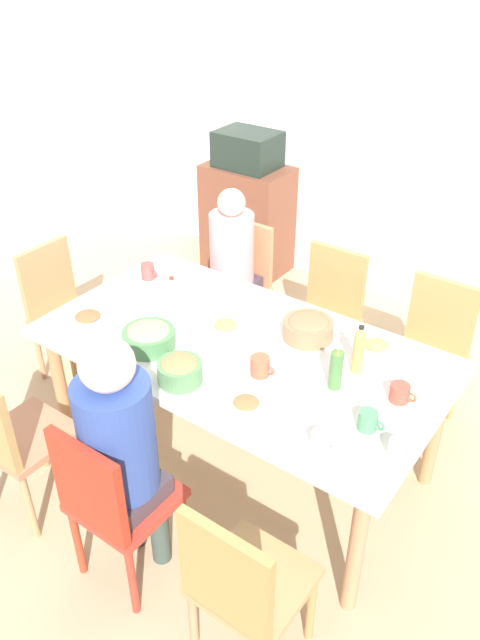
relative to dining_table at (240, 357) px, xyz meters
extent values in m
plane|color=tan|center=(0.00, 0.00, -0.70)|extent=(6.79, 6.79, 0.00)
cube|color=white|center=(0.00, 2.21, 0.60)|extent=(5.90, 0.12, 2.60)
cube|color=silver|center=(0.00, 0.00, 0.05)|extent=(2.03, 1.09, 0.04)
cylinder|color=#B17D4F|center=(-0.91, -0.45, -0.33)|extent=(0.07, 0.07, 0.74)
cylinder|color=tan|center=(0.91, -0.45, -0.33)|extent=(0.07, 0.07, 0.74)
cylinder|color=#A37F4D|center=(-0.91, 0.45, -0.33)|extent=(0.07, 0.07, 0.74)
cylinder|color=#A37C51|center=(0.91, 0.45, -0.33)|extent=(0.07, 0.07, 0.74)
cube|color=#B33528|center=(0.00, -0.85, -0.26)|extent=(0.40, 0.40, 0.04)
cylinder|color=#B13720|center=(-0.17, -1.02, -0.49)|extent=(0.04, 0.04, 0.43)
cylinder|color=#B33325|center=(0.17, -1.02, -0.49)|extent=(0.04, 0.04, 0.43)
cylinder|color=red|center=(-0.17, -0.68, -0.49)|extent=(0.04, 0.04, 0.43)
cylinder|color=#AE2E2A|center=(0.17, -0.68, -0.49)|extent=(0.04, 0.04, 0.43)
cube|color=#AE2E1B|center=(0.00, -1.03, -0.03)|extent=(0.38, 0.04, 0.45)
cylinder|color=#3D453A|center=(-0.08, -0.75, -0.48)|extent=(0.09, 0.09, 0.45)
cylinder|color=#364641|center=(0.08, -0.75, -0.48)|extent=(0.09, 0.09, 0.45)
cube|color=#453840|center=(0.00, -0.85, -0.20)|extent=(0.30, 0.30, 0.10)
cylinder|color=#324A93|center=(0.00, -0.85, 0.11)|extent=(0.31, 0.31, 0.53)
sphere|color=beige|center=(0.00, -0.85, 0.47)|extent=(0.22, 0.22, 0.22)
cube|color=tan|center=(0.00, 0.85, -0.26)|extent=(0.40, 0.40, 0.04)
cylinder|color=#A47A56|center=(0.17, 1.02, -0.49)|extent=(0.04, 0.04, 0.43)
cylinder|color=#A8824F|center=(-0.17, 1.02, -0.49)|extent=(0.04, 0.04, 0.43)
cylinder|color=#A7824C|center=(0.17, 0.68, -0.49)|extent=(0.04, 0.04, 0.43)
cylinder|color=#B38350|center=(-0.17, 0.68, -0.49)|extent=(0.04, 0.04, 0.43)
cube|color=#AD8049|center=(0.00, 1.03, -0.03)|extent=(0.38, 0.04, 0.45)
cube|color=#B57756|center=(-0.68, -0.85, -0.26)|extent=(0.40, 0.40, 0.04)
cylinder|color=tan|center=(-0.51, -1.02, -0.49)|extent=(0.04, 0.04, 0.43)
cylinder|color=#AB7950|center=(-0.85, -0.68, -0.49)|extent=(0.04, 0.04, 0.43)
cylinder|color=tan|center=(-0.51, -0.68, -0.49)|extent=(0.04, 0.04, 0.43)
cube|color=#AE8452|center=(-0.68, 0.85, -0.26)|extent=(0.40, 0.40, 0.04)
cylinder|color=#B1794D|center=(-0.51, 1.02, -0.49)|extent=(0.04, 0.04, 0.43)
cylinder|color=#B07D57|center=(-0.85, 1.02, -0.49)|extent=(0.04, 0.04, 0.43)
cylinder|color=#B67955|center=(-0.51, 0.68, -0.49)|extent=(0.04, 0.04, 0.43)
cylinder|color=tan|center=(-0.85, 0.68, -0.49)|extent=(0.04, 0.04, 0.43)
cube|color=#A9774F|center=(-0.68, 1.03, -0.03)|extent=(0.38, 0.04, 0.45)
cylinder|color=#3B3A44|center=(-0.60, 0.75, -0.48)|extent=(0.09, 0.09, 0.45)
cylinder|color=#3B3A3E|center=(-0.76, 0.75, -0.48)|extent=(0.09, 0.09, 0.45)
cube|color=#453545|center=(-0.68, 0.85, -0.20)|extent=(0.30, 0.30, 0.10)
cylinder|color=pink|center=(-0.68, 0.85, 0.08)|extent=(0.29, 0.29, 0.46)
sphere|color=beige|center=(-0.68, 0.85, 0.39)|extent=(0.18, 0.18, 0.18)
cube|color=tan|center=(0.68, -0.85, -0.26)|extent=(0.40, 0.40, 0.04)
cylinder|color=#AB7F5A|center=(0.51, -1.02, -0.49)|extent=(0.04, 0.04, 0.43)
cylinder|color=#A8844B|center=(0.51, -0.68, -0.49)|extent=(0.04, 0.04, 0.43)
cylinder|color=#B07F48|center=(0.85, -0.68, -0.49)|extent=(0.04, 0.04, 0.43)
cube|color=#AF8548|center=(0.68, -1.03, -0.03)|extent=(0.38, 0.04, 0.45)
cube|color=#AC794D|center=(-1.31, 0.00, -0.26)|extent=(0.40, 0.40, 0.04)
cylinder|color=#B17D4B|center=(-1.48, 0.17, -0.49)|extent=(0.04, 0.04, 0.43)
cylinder|color=tan|center=(-1.48, -0.17, -0.49)|extent=(0.04, 0.04, 0.43)
cylinder|color=#A87F50|center=(-1.14, 0.17, -0.49)|extent=(0.04, 0.04, 0.43)
cylinder|color=#A68251|center=(-1.14, -0.17, -0.49)|extent=(0.04, 0.04, 0.43)
cube|color=tan|center=(-1.49, 0.00, -0.03)|extent=(0.04, 0.38, 0.45)
cube|color=#B1854C|center=(0.68, 0.85, -0.26)|extent=(0.40, 0.40, 0.04)
cylinder|color=tan|center=(0.85, 1.02, -0.49)|extent=(0.04, 0.04, 0.43)
cylinder|color=#B47D54|center=(0.51, 1.02, -0.49)|extent=(0.04, 0.04, 0.43)
cylinder|color=#B47A55|center=(0.85, 0.68, -0.49)|extent=(0.04, 0.04, 0.43)
cylinder|color=#A8884A|center=(0.51, 0.68, -0.49)|extent=(0.04, 0.04, 0.43)
cube|color=tan|center=(0.68, 1.03, -0.03)|extent=(0.38, 0.04, 0.45)
cylinder|color=white|center=(0.29, -0.36, 0.08)|extent=(0.21, 0.21, 0.01)
ellipsoid|color=#A3653B|center=(0.29, -0.36, 0.10)|extent=(0.11, 0.11, 0.02)
cylinder|color=silver|center=(-0.15, 0.07, 0.08)|extent=(0.22, 0.22, 0.01)
ellipsoid|color=#CF7D4F|center=(-0.15, 0.07, 0.10)|extent=(0.12, 0.12, 0.02)
cylinder|color=silver|center=(0.57, 0.37, 0.08)|extent=(0.22, 0.22, 0.01)
ellipsoid|color=tan|center=(0.57, 0.37, 0.10)|extent=(0.12, 0.12, 0.02)
cylinder|color=white|center=(-0.79, -0.28, 0.08)|extent=(0.25, 0.25, 0.01)
ellipsoid|color=#A65E38|center=(-0.79, -0.28, 0.10)|extent=(0.14, 0.14, 0.02)
cylinder|color=#996C4B|center=(0.24, 0.26, 0.12)|extent=(0.26, 0.26, 0.09)
ellipsoid|color=#B46A47|center=(0.24, 0.26, 0.17)|extent=(0.21, 0.21, 0.04)
cylinder|color=#4D824C|center=(-0.36, -0.27, 0.12)|extent=(0.26, 0.26, 0.09)
ellipsoid|color=tan|center=(-0.36, -0.27, 0.17)|extent=(0.21, 0.21, 0.04)
cylinder|color=#54824F|center=(-0.06, -0.39, 0.12)|extent=(0.21, 0.21, 0.10)
ellipsoid|color=#AC7749|center=(-0.06, -0.39, 0.17)|extent=(0.17, 0.17, 0.04)
cylinder|color=white|center=(0.95, -0.27, 0.12)|extent=(0.07, 0.07, 0.09)
torus|color=white|center=(1.00, -0.27, 0.12)|extent=(0.05, 0.01, 0.05)
cylinder|color=#D45639|center=(0.21, -0.14, 0.12)|extent=(0.09, 0.09, 0.10)
torus|color=#D25145|center=(0.27, -0.14, 0.12)|extent=(0.05, 0.01, 0.05)
cylinder|color=#4E8B5E|center=(0.78, -0.18, 0.12)|extent=(0.08, 0.08, 0.09)
torus|color=#468A5F|center=(0.83, -0.18, 0.12)|extent=(0.05, 0.01, 0.05)
cylinder|color=#CA4842|center=(-0.84, 0.24, 0.12)|extent=(0.08, 0.08, 0.09)
torus|color=#CA4244|center=(-0.79, 0.24, 0.12)|extent=(0.05, 0.01, 0.05)
cylinder|color=white|center=(0.68, -0.41, 0.12)|extent=(0.07, 0.07, 0.09)
torus|color=white|center=(0.73, -0.41, 0.12)|extent=(0.05, 0.01, 0.05)
cylinder|color=#C54837|center=(0.81, 0.07, 0.12)|extent=(0.09, 0.09, 0.08)
torus|color=#CE5433|center=(0.87, 0.07, 0.12)|extent=(0.05, 0.01, 0.05)
cylinder|color=silver|center=(-0.46, 0.03, 0.17)|extent=(0.05, 0.05, 0.19)
cone|color=beige|center=(-0.46, 0.03, 0.28)|extent=(0.05, 0.05, 0.03)
cylinder|color=red|center=(-0.46, 0.03, 0.30)|extent=(0.03, 0.03, 0.01)
cylinder|color=tan|center=(0.57, 0.15, 0.18)|extent=(0.05, 0.05, 0.21)
cone|color=#C19147|center=(0.57, 0.15, 0.30)|extent=(0.05, 0.05, 0.03)
cylinder|color=black|center=(0.57, 0.15, 0.32)|extent=(0.03, 0.03, 0.01)
cylinder|color=#48763C|center=(0.54, -0.02, 0.17)|extent=(0.06, 0.06, 0.19)
cone|color=#558130|center=(0.54, -0.02, 0.28)|extent=(0.05, 0.05, 0.03)
cylinder|color=white|center=(0.54, -0.02, 0.30)|extent=(0.03, 0.03, 0.01)
cube|color=brown|center=(-1.30, 1.91, -0.25)|extent=(0.70, 0.44, 0.90)
cube|color=black|center=(-1.30, 1.91, 0.34)|extent=(0.48, 0.36, 0.28)
camera|label=1|loc=(1.47, -2.05, 1.86)|focal=34.77mm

